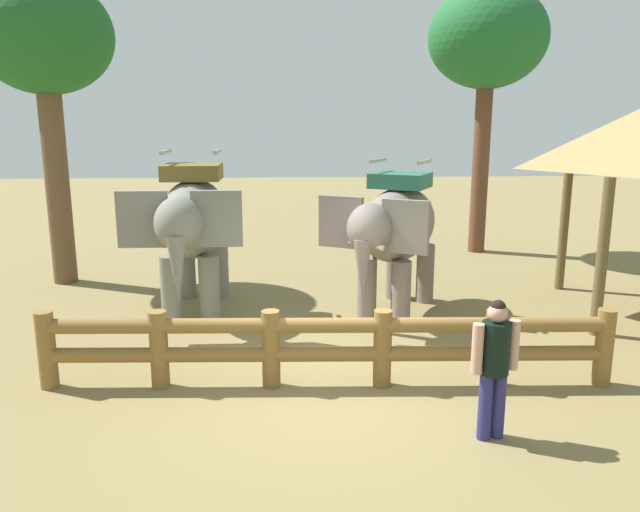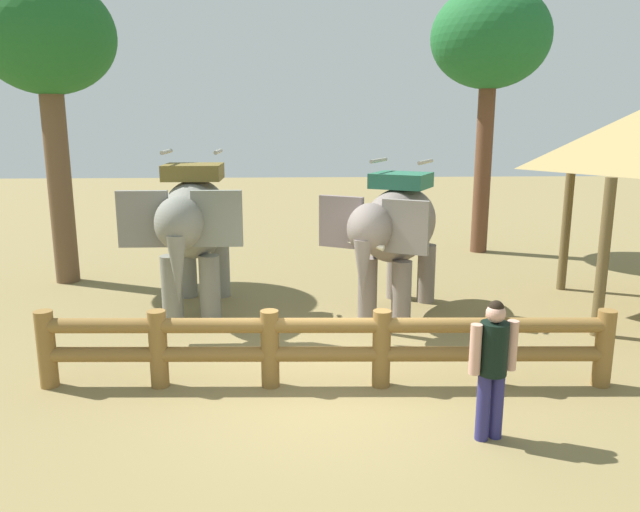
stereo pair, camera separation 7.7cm
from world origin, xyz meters
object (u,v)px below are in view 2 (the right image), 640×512
(elephant_near_left, at_px, (194,223))
(tourist_woman_in_black, at_px, (493,360))
(tree_back_center, at_px, (490,42))
(elephant_center, at_px, (396,229))
(log_fence, at_px, (326,343))
(tree_far_left, at_px, (47,44))

(elephant_near_left, relative_size, tourist_woman_in_black, 2.13)
(tree_back_center, bearing_deg, elephant_center, -120.86)
(elephant_center, bearing_deg, tourist_woman_in_black, -85.91)
(log_fence, distance_m, elephant_center, 3.52)
(log_fence, height_order, elephant_center, elephant_center)
(elephant_near_left, bearing_deg, elephant_center, -3.95)
(tree_far_left, xyz_separation_m, tree_back_center, (9.92, 2.67, 0.39))
(elephant_near_left, relative_size, elephant_center, 1.05)
(elephant_near_left, distance_m, tree_back_center, 9.19)
(log_fence, relative_size, tree_back_center, 1.13)
(log_fence, bearing_deg, tree_far_left, 133.43)
(log_fence, relative_size, elephant_center, 2.33)
(log_fence, height_order, elephant_near_left, elephant_near_left)
(log_fence, bearing_deg, elephant_center, 65.28)
(elephant_near_left, height_order, tree_far_left, tree_far_left)
(elephant_center, bearing_deg, log_fence, -114.72)
(log_fence, distance_m, tourist_woman_in_black, 2.30)
(log_fence, distance_m, elephant_near_left, 4.13)
(elephant_near_left, xyz_separation_m, tree_back_center, (6.76, 5.01, 3.70))
(log_fence, xyz_separation_m, elephant_center, (1.42, 3.08, 0.97))
(log_fence, xyz_separation_m, elephant_near_left, (-2.20, 3.33, 1.06))
(elephant_center, relative_size, tourist_woman_in_black, 2.03)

